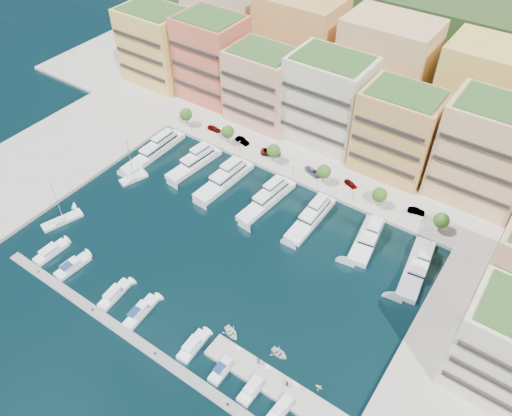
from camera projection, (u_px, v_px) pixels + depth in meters
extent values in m
plane|color=black|center=(224.00, 248.00, 118.75)|extent=(400.00, 400.00, 0.00)
cube|color=#9E998E|center=(345.00, 126.00, 155.58)|extent=(220.00, 64.00, 2.00)
cube|color=#9E998E|center=(31.00, 171.00, 139.65)|extent=(34.00, 76.00, 2.00)
cube|color=#1D3114|center=(405.00, 66.00, 184.10)|extent=(240.00, 40.00, 58.00)
cube|color=gray|center=(123.00, 332.00, 102.16)|extent=(72.00, 2.20, 0.35)
cube|color=#9E998E|center=(279.00, 389.00, 93.26)|extent=(32.00, 5.00, 2.00)
cube|color=#E2C353|center=(157.00, 46.00, 166.80)|extent=(22.00, 16.00, 24.00)
cube|color=black|center=(139.00, 56.00, 161.89)|extent=(20.24, 0.50, 0.90)
cube|color=#285522|center=(151.00, 9.00, 158.24)|extent=(19.36, 14.08, 0.80)
cube|color=#D85A48|center=(212.00, 59.00, 158.19)|extent=(20.00, 16.00, 26.00)
cube|color=black|center=(195.00, 70.00, 153.29)|extent=(18.40, 0.50, 0.90)
cube|color=#285522|center=(209.00, 17.00, 148.95)|extent=(17.60, 14.08, 0.80)
cube|color=#E9A482|center=(263.00, 87.00, 149.69)|extent=(20.00, 15.00, 22.00)
cube|color=black|center=(248.00, 98.00, 145.09)|extent=(18.40, 0.50, 0.90)
cube|color=#285522|center=(263.00, 51.00, 141.83)|extent=(17.60, 13.20, 0.80)
cube|color=#F2E7BB|center=(328.00, 101.00, 141.16)|extent=(22.00, 16.00, 25.00)
cube|color=black|center=(313.00, 114.00, 136.25)|extent=(20.24, 0.50, 0.90)
cube|color=#285522|center=(333.00, 58.00, 132.26)|extent=(19.36, 14.08, 0.80)
cube|color=tan|center=(397.00, 133.00, 131.55)|extent=(20.00, 15.00, 23.00)
cube|color=black|center=(385.00, 147.00, 126.95)|extent=(18.40, 0.50, 0.90)
cube|color=#285522|center=(406.00, 93.00, 123.35)|extent=(17.60, 13.20, 0.80)
cube|color=#E3A978|center=(485.00, 154.00, 122.60)|extent=(22.00, 16.00, 26.00)
cube|color=black|center=(475.00, 171.00, 117.70)|extent=(20.24, 0.50, 0.90)
cube|color=#285522|center=(504.00, 106.00, 113.36)|extent=(19.36, 14.08, 0.80)
cube|color=#F2E7BB|center=(510.00, 351.00, 86.69)|extent=(18.00, 14.00, 20.00)
cube|color=black|center=(499.00, 384.00, 82.38)|extent=(16.56, 0.50, 0.90)
cube|color=#F2E7BB|center=(226.00, 21.00, 174.43)|extent=(26.00, 18.00, 30.00)
cube|color=tan|center=(299.00, 43.00, 162.02)|extent=(26.00, 18.00, 30.00)
cube|color=#E3A978|center=(385.00, 69.00, 149.61)|extent=(26.00, 18.00, 30.00)
cube|color=#E2C353|center=(486.00, 99.00, 137.19)|extent=(26.00, 18.00, 30.00)
cylinder|color=#473323|center=(187.00, 121.00, 153.48)|extent=(0.24, 0.24, 3.00)
sphere|color=#244C15|center=(186.00, 114.00, 151.92)|extent=(3.80, 3.80, 3.80)
cylinder|color=#473323|center=(228.00, 138.00, 146.86)|extent=(0.24, 0.24, 3.00)
sphere|color=#244C15|center=(228.00, 132.00, 145.30)|extent=(3.80, 3.80, 3.80)
cylinder|color=#473323|center=(273.00, 157.00, 140.23)|extent=(0.24, 0.24, 3.00)
sphere|color=#244C15|center=(274.00, 151.00, 138.68)|extent=(3.80, 3.80, 3.80)
cylinder|color=#473323|center=(323.00, 178.00, 133.61)|extent=(0.24, 0.24, 3.00)
sphere|color=#244C15|center=(324.00, 172.00, 132.06)|extent=(3.80, 3.80, 3.80)
cylinder|color=#473323|center=(378.00, 201.00, 126.99)|extent=(0.24, 0.24, 3.00)
sphere|color=#244C15|center=(380.00, 195.00, 125.44)|extent=(3.80, 3.80, 3.80)
cylinder|color=#473323|center=(439.00, 227.00, 120.37)|extent=(0.24, 0.24, 3.00)
sphere|color=#244C15|center=(441.00, 220.00, 118.82)|extent=(3.80, 3.80, 3.80)
cylinder|color=black|center=(192.00, 127.00, 150.11)|extent=(0.10, 0.10, 4.00)
sphere|color=#FFF2CC|center=(191.00, 121.00, 148.70)|extent=(0.30, 0.30, 0.30)
cylinder|color=black|center=(240.00, 148.00, 142.66)|extent=(0.10, 0.10, 4.00)
sphere|color=#FFF2CC|center=(240.00, 142.00, 141.25)|extent=(0.30, 0.30, 0.30)
cylinder|color=black|center=(293.00, 170.00, 135.21)|extent=(0.10, 0.10, 4.00)
sphere|color=#FFF2CC|center=(294.00, 164.00, 133.80)|extent=(0.30, 0.30, 0.30)
cylinder|color=black|center=(353.00, 196.00, 127.76)|extent=(0.10, 0.10, 4.00)
sphere|color=#FFF2CC|center=(354.00, 190.00, 126.35)|extent=(0.30, 0.30, 0.30)
cylinder|color=black|center=(420.00, 224.00, 120.32)|extent=(0.10, 0.10, 4.00)
sphere|color=#FFF2CC|center=(422.00, 218.00, 118.90)|extent=(0.30, 0.30, 0.30)
cube|color=white|center=(154.00, 153.00, 145.03)|extent=(4.20, 23.01, 2.30)
cube|color=white|center=(159.00, 144.00, 144.99)|extent=(3.43, 12.66, 1.80)
cube|color=black|center=(159.00, 144.00, 144.99)|extent=(3.49, 12.72, 0.55)
cube|color=white|center=(162.00, 136.00, 144.98)|extent=(2.50, 6.91, 1.40)
cylinder|color=#B2B2B7|center=(165.00, 129.00, 144.69)|extent=(0.14, 0.14, 1.80)
cube|color=white|center=(194.00, 165.00, 141.00)|extent=(6.08, 18.54, 2.30)
cube|color=white|center=(198.00, 156.00, 140.67)|extent=(4.52, 10.31, 1.80)
cube|color=black|center=(198.00, 156.00, 140.67)|extent=(4.58, 10.37, 0.55)
cube|color=white|center=(201.00, 149.00, 140.43)|extent=(3.13, 5.69, 1.40)
cylinder|color=#B2B2B7|center=(203.00, 143.00, 139.98)|extent=(0.14, 0.14, 1.80)
cube|color=black|center=(194.00, 167.00, 141.32)|extent=(6.14, 18.59, 0.35)
cube|color=white|center=(224.00, 182.00, 135.79)|extent=(6.07, 20.20, 2.30)
cube|color=white|center=(228.00, 172.00, 135.56)|extent=(4.67, 11.19, 1.80)
cube|color=black|center=(228.00, 172.00, 135.56)|extent=(4.74, 11.25, 0.55)
cube|color=white|center=(232.00, 165.00, 135.40)|extent=(3.30, 6.15, 1.40)
cylinder|color=#B2B2B7|center=(234.00, 158.00, 135.01)|extent=(0.14, 0.14, 1.80)
cube|color=white|center=(267.00, 202.00, 129.98)|extent=(5.81, 20.29, 2.30)
cube|color=white|center=(271.00, 192.00, 129.75)|extent=(4.30, 11.26, 1.80)
cube|color=black|center=(271.00, 192.00, 129.75)|extent=(4.36, 11.32, 0.55)
cube|color=white|center=(275.00, 184.00, 129.60)|extent=(2.97, 6.19, 1.40)
cylinder|color=#B2B2B7|center=(277.00, 177.00, 129.21)|extent=(0.14, 0.14, 1.80)
cube|color=white|center=(310.00, 220.00, 125.11)|extent=(4.48, 18.63, 2.30)
cube|color=white|center=(315.00, 210.00, 124.80)|extent=(3.65, 10.26, 1.80)
cube|color=black|center=(315.00, 210.00, 124.80)|extent=(3.71, 10.32, 0.55)
cube|color=white|center=(318.00, 202.00, 124.58)|extent=(2.66, 5.60, 1.40)
cylinder|color=#B2B2B7|center=(321.00, 195.00, 124.14)|extent=(0.14, 0.14, 1.80)
cube|color=black|center=(310.00, 221.00, 125.42)|extent=(4.53, 18.68, 0.35)
cube|color=white|center=(366.00, 242.00, 119.81)|extent=(7.01, 16.47, 2.30)
cube|color=white|center=(370.00, 232.00, 119.35)|extent=(5.10, 9.25, 1.80)
cube|color=black|center=(370.00, 232.00, 119.35)|extent=(5.17, 9.32, 0.55)
cube|color=white|center=(374.00, 224.00, 119.00)|extent=(3.49, 5.15, 1.40)
cylinder|color=#B2B2B7|center=(376.00, 217.00, 118.47)|extent=(0.14, 0.14, 1.80)
cube|color=white|center=(415.00, 270.00, 113.48)|extent=(7.01, 19.48, 2.30)
cube|color=white|center=(421.00, 259.00, 113.20)|extent=(5.07, 10.87, 1.80)
cube|color=black|center=(421.00, 259.00, 113.20)|extent=(5.14, 10.94, 0.55)
cube|color=white|center=(425.00, 250.00, 113.00)|extent=(3.45, 6.02, 1.40)
cylinder|color=#B2B2B7|center=(428.00, 242.00, 112.58)|extent=(0.14, 0.14, 1.80)
cube|color=white|center=(51.00, 253.00, 117.41)|extent=(2.96, 8.40, 1.40)
cube|color=white|center=(48.00, 250.00, 116.26)|extent=(2.26, 4.05, 1.10)
cube|color=black|center=(54.00, 246.00, 117.43)|extent=(2.02, 0.14, 0.55)
cube|color=white|center=(73.00, 267.00, 114.25)|extent=(3.38, 8.59, 1.40)
cube|color=white|center=(70.00, 264.00, 113.10)|extent=(2.47, 4.18, 1.10)
cube|color=black|center=(76.00, 261.00, 114.28)|extent=(2.05, 0.23, 0.55)
cube|color=navy|center=(66.00, 266.00, 112.04)|extent=(2.15, 2.65, 0.12)
cube|color=white|center=(115.00, 295.00, 108.56)|extent=(3.25, 8.68, 1.40)
cube|color=white|center=(113.00, 293.00, 107.41)|extent=(2.31, 4.23, 1.10)
cube|color=black|center=(119.00, 288.00, 108.59)|extent=(1.79, 0.26, 0.55)
cube|color=white|center=(141.00, 312.00, 105.31)|extent=(3.33, 9.17, 1.40)
cube|color=white|center=(139.00, 310.00, 104.15)|extent=(2.37, 4.47, 1.10)
cube|color=black|center=(145.00, 305.00, 105.39)|extent=(1.86, 0.26, 0.55)
cube|color=navy|center=(134.00, 312.00, 103.04)|extent=(2.03, 2.84, 0.12)
cube|color=white|center=(193.00, 347.00, 99.40)|extent=(3.07, 7.65, 1.40)
cube|color=white|center=(191.00, 345.00, 98.28)|extent=(2.27, 3.71, 1.10)
cube|color=black|center=(196.00, 340.00, 99.35)|extent=(1.93, 0.20, 0.55)
cube|color=white|center=(225.00, 367.00, 96.14)|extent=(2.50, 7.87, 1.40)
cube|color=white|center=(223.00, 366.00, 95.01)|extent=(1.91, 3.79, 1.10)
cube|color=black|center=(228.00, 360.00, 96.11)|extent=(1.70, 0.13, 0.55)
cube|color=navy|center=(220.00, 368.00, 93.99)|extent=(1.69, 2.38, 0.12)
cube|color=white|center=(254.00, 387.00, 93.23)|extent=(2.73, 8.01, 1.40)
cube|color=white|center=(253.00, 386.00, 92.10)|extent=(2.07, 3.86, 1.10)
cube|color=black|center=(258.00, 380.00, 93.21)|extent=(1.83, 0.14, 0.55)
cube|color=white|center=(284.00, 407.00, 90.54)|extent=(3.14, 8.36, 1.40)
cube|color=white|center=(283.00, 405.00, 89.40)|extent=(2.23, 4.08, 1.10)
cube|color=black|center=(287.00, 399.00, 90.55)|extent=(1.76, 0.25, 0.55)
cube|color=white|center=(134.00, 179.00, 136.98)|extent=(5.07, 8.10, 1.20)
cube|color=white|center=(131.00, 178.00, 135.90)|extent=(2.16, 2.34, 0.60)
cylinder|color=#B2B2B7|center=(131.00, 159.00, 132.65)|extent=(0.14, 0.14, 12.00)
cylinder|color=#B2B2B7|center=(130.00, 176.00, 135.19)|extent=(1.23, 3.28, 0.10)
cube|color=white|center=(63.00, 221.00, 125.12)|extent=(5.74, 10.44, 1.20)
cube|color=white|center=(58.00, 221.00, 123.90)|extent=(2.37, 2.91, 0.60)
cylinder|color=#B2B2B7|center=(57.00, 201.00, 120.87)|extent=(0.14, 0.14, 12.00)
cylinder|color=#B2B2B7|center=(56.00, 220.00, 123.12)|extent=(1.48, 4.34, 0.10)
imported|color=white|center=(279.00, 354.00, 98.11)|extent=(3.99, 3.08, 0.76)
imported|color=beige|center=(319.00, 387.00, 93.14)|extent=(1.52, 1.33, 0.78)
imported|color=white|center=(231.00, 333.00, 101.44)|extent=(4.72, 4.06, 0.82)
imported|color=gray|center=(214.00, 129.00, 151.74)|extent=(4.35, 1.89, 1.46)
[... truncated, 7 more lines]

